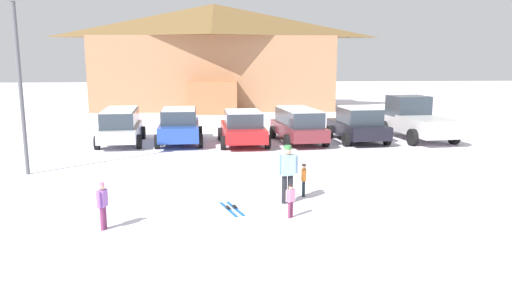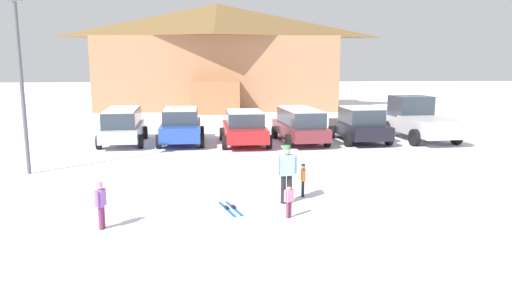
{
  "view_description": "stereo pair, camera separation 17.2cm",
  "coord_description": "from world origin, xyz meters",
  "px_view_note": "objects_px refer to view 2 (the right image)",
  "views": [
    {
      "loc": [
        0.07,
        -8.32,
        4.05
      ],
      "look_at": [
        1.39,
        8.1,
        0.91
      ],
      "focal_mm": 35.0,
      "sensor_mm": 36.0,
      "label": 1
    },
    {
      "loc": [
        0.24,
        -8.34,
        4.05
      ],
      "look_at": [
        1.39,
        8.1,
        0.91
      ],
      "focal_mm": 35.0,
      "sensor_mm": 36.0,
      "label": 2
    }
  ],
  "objects_px": {
    "ski_lodge": "(218,56)",
    "skier_child_in_purple_jacket": "(101,203)",
    "pickup_truck": "(418,120)",
    "pair_of_skis": "(230,208)",
    "lamp_post": "(21,76)",
    "skier_adult_in_blue_parka": "(287,171)",
    "parked_red_sedan": "(244,127)",
    "skier_child_in_orange_jacket": "(303,178)",
    "parked_maroon_van": "(300,124)",
    "skier_child_in_pink_snowsuit": "(289,199)",
    "parked_black_sedan": "(360,124)",
    "parked_silver_wagon": "(123,125)",
    "parked_blue_hatchback": "(181,126)"
  },
  "relations": [
    {
      "from": "pair_of_skis",
      "to": "ski_lodge",
      "type": "bearing_deg",
      "value": 90.89
    },
    {
      "from": "skier_child_in_purple_jacket",
      "to": "pickup_truck",
      "type": "bearing_deg",
      "value": 44.76
    },
    {
      "from": "parked_maroon_van",
      "to": "pickup_truck",
      "type": "bearing_deg",
      "value": 5.36
    },
    {
      "from": "parked_black_sedan",
      "to": "parked_silver_wagon",
      "type": "bearing_deg",
      "value": 178.71
    },
    {
      "from": "parked_red_sedan",
      "to": "lamp_post",
      "type": "xyz_separation_m",
      "value": [
        -7.97,
        -5.62,
        2.62
      ]
    },
    {
      "from": "parked_maroon_van",
      "to": "skier_child_in_pink_snowsuit",
      "type": "xyz_separation_m",
      "value": [
        -2.11,
        -11.62,
        -0.4
      ]
    },
    {
      "from": "parked_red_sedan",
      "to": "lamp_post",
      "type": "distance_m",
      "value": 10.1
    },
    {
      "from": "parked_red_sedan",
      "to": "skier_child_in_pink_snowsuit",
      "type": "xyz_separation_m",
      "value": [
        0.62,
        -11.26,
        -0.32
      ]
    },
    {
      "from": "pair_of_skis",
      "to": "skier_child_in_orange_jacket",
      "type": "bearing_deg",
      "value": 27.36
    },
    {
      "from": "skier_child_in_pink_snowsuit",
      "to": "skier_child_in_purple_jacket",
      "type": "bearing_deg",
      "value": -173.5
    },
    {
      "from": "parked_maroon_van",
      "to": "pickup_truck",
      "type": "distance_m",
      "value": 6.13
    },
    {
      "from": "ski_lodge",
      "to": "parked_red_sedan",
      "type": "bearing_deg",
      "value": -85.89
    },
    {
      "from": "parked_silver_wagon",
      "to": "lamp_post",
      "type": "height_order",
      "value": "lamp_post"
    },
    {
      "from": "pickup_truck",
      "to": "pair_of_skis",
      "type": "height_order",
      "value": "pickup_truck"
    },
    {
      "from": "lamp_post",
      "to": "skier_child_in_purple_jacket",
      "type": "bearing_deg",
      "value": -57.21
    },
    {
      "from": "lamp_post",
      "to": "skier_adult_in_blue_parka",
      "type": "bearing_deg",
      "value": -26.35
    },
    {
      "from": "parked_black_sedan",
      "to": "skier_child_in_pink_snowsuit",
      "type": "xyz_separation_m",
      "value": [
        -5.09,
        -11.65,
        -0.36
      ]
    },
    {
      "from": "parked_red_sedan",
      "to": "pair_of_skis",
      "type": "height_order",
      "value": "parked_red_sedan"
    },
    {
      "from": "skier_child_in_purple_jacket",
      "to": "skier_child_in_pink_snowsuit",
      "type": "relative_size",
      "value": 1.3
    },
    {
      "from": "pickup_truck",
      "to": "skier_child_in_purple_jacket",
      "type": "bearing_deg",
      "value": -135.24
    },
    {
      "from": "parked_blue_hatchback",
      "to": "skier_child_in_pink_snowsuit",
      "type": "xyz_separation_m",
      "value": [
        3.65,
        -11.81,
        -0.36
      ]
    },
    {
      "from": "skier_child_in_orange_jacket",
      "to": "pickup_truck",
      "type": "bearing_deg",
      "value": 53.6
    },
    {
      "from": "skier_child_in_orange_jacket",
      "to": "skier_adult_in_blue_parka",
      "type": "bearing_deg",
      "value": -131.61
    },
    {
      "from": "ski_lodge",
      "to": "skier_child_in_purple_jacket",
      "type": "xyz_separation_m",
      "value": [
        -2.68,
        -30.17,
        -3.6
      ]
    },
    {
      "from": "ski_lodge",
      "to": "skier_adult_in_blue_parka",
      "type": "relative_size",
      "value": 11.77
    },
    {
      "from": "parked_red_sedan",
      "to": "pickup_truck",
      "type": "height_order",
      "value": "pickup_truck"
    },
    {
      "from": "skier_adult_in_blue_parka",
      "to": "pair_of_skis",
      "type": "xyz_separation_m",
      "value": [
        -1.6,
        -0.47,
        -0.92
      ]
    },
    {
      "from": "lamp_post",
      "to": "parked_blue_hatchback",
      "type": "bearing_deg",
      "value": 51.25
    },
    {
      "from": "parked_red_sedan",
      "to": "skier_child_in_pink_snowsuit",
      "type": "relative_size",
      "value": 4.98
    },
    {
      "from": "parked_blue_hatchback",
      "to": "lamp_post",
      "type": "xyz_separation_m",
      "value": [
        -4.95,
        -6.16,
        2.58
      ]
    },
    {
      "from": "ski_lodge",
      "to": "skier_child_in_orange_jacket",
      "type": "xyz_separation_m",
      "value": [
        2.63,
        -27.65,
        -3.7
      ]
    },
    {
      "from": "parked_red_sedan",
      "to": "skier_child_in_orange_jacket",
      "type": "bearing_deg",
      "value": -81.96
    },
    {
      "from": "parked_blue_hatchback",
      "to": "parked_black_sedan",
      "type": "relative_size",
      "value": 1.06
    },
    {
      "from": "pickup_truck",
      "to": "skier_child_in_orange_jacket",
      "type": "bearing_deg",
      "value": -126.4
    },
    {
      "from": "ski_lodge",
      "to": "skier_child_in_orange_jacket",
      "type": "distance_m",
      "value": 28.02
    },
    {
      "from": "lamp_post",
      "to": "pair_of_skis",
      "type": "bearing_deg",
      "value": -33.97
    },
    {
      "from": "parked_red_sedan",
      "to": "pair_of_skis",
      "type": "bearing_deg",
      "value": -94.81
    },
    {
      "from": "parked_blue_hatchback",
      "to": "pickup_truck",
      "type": "bearing_deg",
      "value": 1.88
    },
    {
      "from": "skier_adult_in_blue_parka",
      "to": "parked_red_sedan",
      "type": "bearing_deg",
      "value": 94.18
    },
    {
      "from": "parked_maroon_van",
      "to": "lamp_post",
      "type": "distance_m",
      "value": 12.52
    },
    {
      "from": "parked_red_sedan",
      "to": "skier_adult_in_blue_parka",
      "type": "height_order",
      "value": "skier_adult_in_blue_parka"
    },
    {
      "from": "parked_red_sedan",
      "to": "parked_black_sedan",
      "type": "xyz_separation_m",
      "value": [
        5.71,
        0.39,
        0.04
      ]
    },
    {
      "from": "parked_red_sedan",
      "to": "pickup_truck",
      "type": "bearing_deg",
      "value": 6.03
    },
    {
      "from": "ski_lodge",
      "to": "skier_child_in_pink_snowsuit",
      "type": "height_order",
      "value": "ski_lodge"
    },
    {
      "from": "skier_child_in_purple_jacket",
      "to": "lamp_post",
      "type": "distance_m",
      "value": 7.85
    },
    {
      "from": "parked_black_sedan",
      "to": "pickup_truck",
      "type": "relative_size",
      "value": 0.79
    },
    {
      "from": "skier_child_in_orange_jacket",
      "to": "parked_maroon_van",
      "type": "bearing_deg",
      "value": 81.6
    },
    {
      "from": "parked_red_sedan",
      "to": "parked_blue_hatchback",
      "type": "bearing_deg",
      "value": 169.81
    },
    {
      "from": "parked_black_sedan",
      "to": "ski_lodge",
      "type": "bearing_deg",
      "value": 111.34
    },
    {
      "from": "parked_blue_hatchback",
      "to": "skier_child_in_purple_jacket",
      "type": "distance_m",
      "value": 12.37
    }
  ]
}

